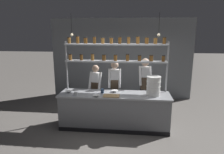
{
  "coord_description": "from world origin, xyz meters",
  "views": [
    {
      "loc": [
        0.46,
        -4.89,
        2.47
      ],
      "look_at": [
        -0.08,
        0.2,
        1.32
      ],
      "focal_mm": 32.0,
      "sensor_mm": 36.0,
      "label": 1
    }
  ],
  "objects": [
    {
      "name": "serving_cup_front",
      "position": [
        -0.95,
        -0.24,
        0.96
      ],
      "size": [
        0.08,
        0.08,
        0.09
      ],
      "color": "#B2B7BC",
      "rests_on": "prep_counter"
    },
    {
      "name": "prep_bowl_center_back",
      "position": [
        -1.18,
        -0.03,
        0.95
      ],
      "size": [
        0.2,
        0.2,
        0.06
      ],
      "color": "white",
      "rests_on": "prep_counter"
    },
    {
      "name": "prep_counter",
      "position": [
        0.0,
        -0.0,
        0.46
      ],
      "size": [
        2.85,
        0.76,
        0.92
      ],
      "color": "gray",
      "rests_on": "ground_plane"
    },
    {
      "name": "spice_shelf_unit",
      "position": [
        0.0,
        0.33,
        1.9
      ],
      "size": [
        2.73,
        0.28,
        2.37
      ],
      "color": "#999BA0",
      "rests_on": "ground_plane"
    },
    {
      "name": "prep_bowl_near_left",
      "position": [
        -0.43,
        -0.28,
        0.94
      ],
      "size": [
        0.16,
        0.16,
        0.04
      ],
      "color": "white",
      "rests_on": "prep_counter"
    },
    {
      "name": "chef_center",
      "position": [
        -0.05,
        0.59,
        0.97
      ],
      "size": [
        0.37,
        0.3,
        1.68
      ],
      "rotation": [
        0.0,
        0.0,
        0.05
      ],
      "color": "black",
      "rests_on": "ground_plane"
    },
    {
      "name": "ground_plane",
      "position": [
        0.0,
        0.0,
        0.0
      ],
      "size": [
        40.0,
        40.0,
        0.0
      ],
      "primitive_type": "plane",
      "color": "slate"
    },
    {
      "name": "prep_bowl_center_front",
      "position": [
        -0.0,
        0.15,
        0.94
      ],
      "size": [
        0.18,
        0.18,
        0.05
      ],
      "color": "white",
      "rests_on": "prep_counter"
    },
    {
      "name": "pendant_light_row",
      "position": [
        -0.01,
        0.0,
        2.43
      ],
      "size": [
        2.17,
        0.07,
        0.55
      ],
      "color": "black"
    },
    {
      "name": "serving_cup_by_board",
      "position": [
        -0.32,
        0.04,
        0.97
      ],
      "size": [
        0.09,
        0.09,
        0.11
      ],
      "color": "#334C70",
      "rests_on": "prep_counter"
    },
    {
      "name": "cutting_board",
      "position": [
        -0.06,
        -0.21,
        0.93
      ],
      "size": [
        0.4,
        0.26,
        0.02
      ],
      "color": "#A88456",
      "rests_on": "prep_counter"
    },
    {
      "name": "back_wall",
      "position": [
        0.0,
        2.59,
        1.48
      ],
      "size": [
        5.25,
        0.12,
        2.97
      ],
      "primitive_type": "cube",
      "color": "gray",
      "rests_on": "ground_plane"
    },
    {
      "name": "container_stack",
      "position": [
        0.98,
        -0.04,
        1.16
      ],
      "size": [
        0.35,
        0.35,
        0.49
      ],
      "color": "white",
      "rests_on": "prep_counter"
    },
    {
      "name": "chef_left",
      "position": [
        -0.59,
        0.57,
        0.89
      ],
      "size": [
        0.4,
        0.32,
        1.56
      ],
      "rotation": [
        0.0,
        0.0,
        -0.19
      ],
      "color": "black",
      "rests_on": "ground_plane"
    },
    {
      "name": "chef_right",
      "position": [
        0.81,
        0.82,
        1.01
      ],
      "size": [
        0.38,
        0.32,
        1.74
      ],
      "rotation": [
        0.0,
        0.0,
        0.11
      ],
      "color": "black",
      "rests_on": "ground_plane"
    }
  ]
}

